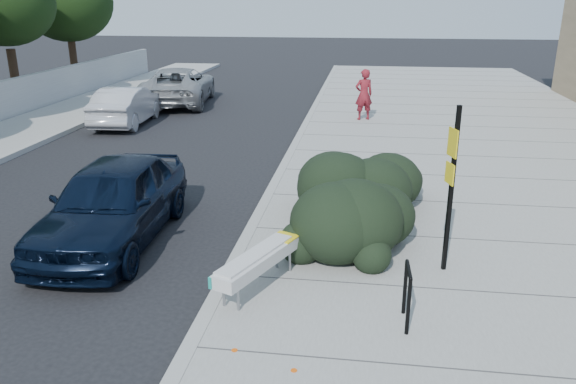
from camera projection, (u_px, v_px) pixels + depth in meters
name	position (u px, v px, depth m)	size (l,w,h in m)	color
ground	(227.00, 283.00, 9.11)	(120.00, 120.00, 0.00)	black
sidewalk_near	(513.00, 194.00, 13.04)	(11.20, 50.00, 0.15)	gray
curb_near	(276.00, 183.00, 13.77)	(0.22, 50.00, 0.17)	#9E9E99
tree_far_e	(3.00, 3.00, 22.49)	(4.00, 4.00, 5.90)	#332114
tree_far_f	(67.00, 2.00, 27.16)	(4.40, 4.40, 6.07)	#332114
bench	(258.00, 261.00, 8.53)	(1.11, 1.88, 0.57)	gray
bike_rack	(407.00, 290.00, 7.55)	(0.07, 0.58, 0.84)	black
sign_post	(451.00, 180.00, 8.76)	(0.14, 0.31, 2.72)	black
hedge	(362.00, 183.00, 10.94)	(2.16, 4.33, 1.62)	black
sedan_navy	(113.00, 202.00, 10.48)	(1.85, 4.59, 1.56)	black
wagon_silver	(127.00, 105.00, 20.40)	(1.45, 4.17, 1.37)	silver
suv_silver	(179.00, 86.00, 24.36)	(2.60, 5.63, 1.56)	#989A9D
pedestrian	(364.00, 95.00, 20.35)	(0.67, 0.44, 1.83)	maroon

